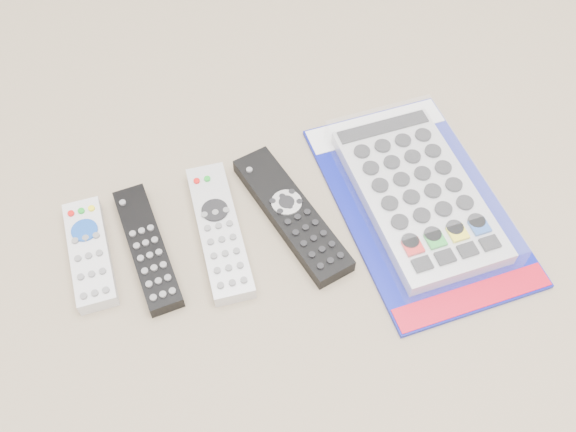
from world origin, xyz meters
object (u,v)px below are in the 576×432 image
object	(u,v)px
remote_slim_black	(147,248)
jumbo_remote_packaged	(418,193)
remote_silver_dvd	(219,231)
remote_small_grey	(90,253)
remote_large_black	(292,214)

from	to	relation	value
remote_slim_black	jumbo_remote_packaged	size ratio (longest dim) A/B	0.55
remote_slim_black	remote_silver_dvd	xyz separation A→B (m)	(0.10, -0.01, 0.00)
remote_silver_dvd	remote_small_grey	bearing A→B (deg)	177.19
remote_large_black	jumbo_remote_packaged	size ratio (longest dim) A/B	0.66
remote_small_grey	remote_silver_dvd	xyz separation A→B (m)	(0.17, -0.03, -0.00)
remote_large_black	jumbo_remote_packaged	bearing A→B (deg)	-22.00
remote_slim_black	remote_large_black	bearing A→B (deg)	-6.67
remote_slim_black	remote_large_black	xyz separation A→B (m)	(0.20, -0.02, 0.00)
remote_small_grey	remote_silver_dvd	bearing A→B (deg)	-5.81
remote_small_grey	jumbo_remote_packaged	size ratio (longest dim) A/B	0.46
remote_silver_dvd	remote_large_black	bearing A→B (deg)	0.93
remote_large_black	remote_silver_dvd	bearing A→B (deg)	164.17
remote_silver_dvd	remote_large_black	distance (m)	0.10
remote_silver_dvd	jumbo_remote_packaged	world-z (taller)	jumbo_remote_packaged
jumbo_remote_packaged	remote_large_black	bearing A→B (deg)	170.42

